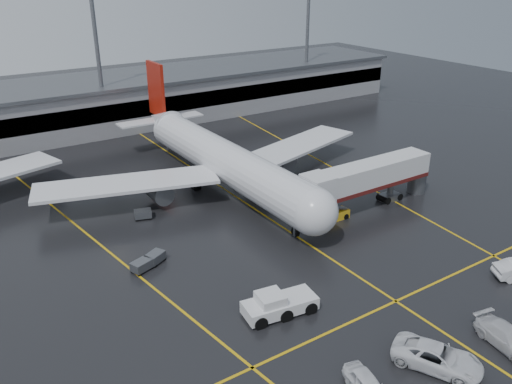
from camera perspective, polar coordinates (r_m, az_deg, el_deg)
ground at (r=64.33m, az=0.51°, el=-2.28°), size 220.00×220.00×0.00m
apron_line_centre at (r=64.32m, az=0.51°, el=-2.27°), size 0.25×90.00×0.02m
apron_line_stop at (r=50.08m, az=14.96°, el=-11.39°), size 60.00×0.25×0.02m
apron_line_left at (r=65.62m, az=-19.28°, el=-3.15°), size 9.99×69.35×0.02m
apron_line_right at (r=81.77m, az=7.11°, el=3.33°), size 7.57×69.64×0.02m
terminal at (r=104.01m, az=-14.57°, el=9.63°), size 122.00×19.00×8.60m
light_mast_mid at (r=95.06m, az=-16.86°, el=14.39°), size 3.00×1.20×25.45m
light_mast_right at (r=116.28m, az=5.61°, el=16.75°), size 3.00×1.20×25.45m
main_airliner at (r=70.32m, az=-3.89°, el=3.70°), size 48.80×45.60×14.10m
jet_bridge at (r=65.58m, az=12.14°, el=1.44°), size 19.90×3.40×6.05m
pushback_tractor at (r=46.47m, az=2.40°, el=-12.15°), size 6.79×3.62×2.32m
belt_loader at (r=63.25m, az=8.56°, el=-2.48°), size 3.54×1.68×2.24m
service_van_a at (r=43.45m, az=19.10°, el=-16.61°), size 5.76×7.32×1.85m
service_van_b at (r=47.44m, az=25.75°, el=-14.15°), size 3.37×6.17×1.69m
baggage_cart_a at (r=54.72m, az=-10.91°, el=-6.97°), size 2.38×2.09×1.12m
baggage_cart_b at (r=53.63m, az=-12.34°, el=-7.79°), size 2.32×1.91×1.12m
baggage_cart_c at (r=64.08m, az=-12.19°, el=-2.34°), size 2.29×1.82×1.12m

